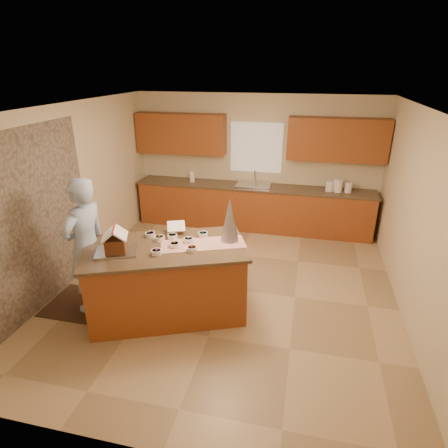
{
  "coord_description": "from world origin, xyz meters",
  "views": [
    {
      "loc": [
        1.05,
        -4.84,
        3.21
      ],
      "look_at": [
        -0.1,
        0.2,
        1.0
      ],
      "focal_mm": 30.06,
      "sensor_mm": 36.0,
      "label": 1
    }
  ],
  "objects_px": {
    "boy": "(86,246)",
    "gingerbread_house": "(115,242)",
    "tinsel_tree": "(230,220)",
    "island_base": "(168,282)"
  },
  "relations": [
    {
      "from": "island_base",
      "to": "boy",
      "type": "bearing_deg",
      "value": 163.57
    },
    {
      "from": "island_base",
      "to": "boy",
      "type": "distance_m",
      "value": 1.19
    },
    {
      "from": "boy",
      "to": "gingerbread_house",
      "type": "bearing_deg",
      "value": 87.14
    },
    {
      "from": "tinsel_tree",
      "to": "boy",
      "type": "height_order",
      "value": "boy"
    },
    {
      "from": "island_base",
      "to": "boy",
      "type": "relative_size",
      "value": 1.05
    },
    {
      "from": "boy",
      "to": "tinsel_tree",
      "type": "bearing_deg",
      "value": 119.26
    },
    {
      "from": "boy",
      "to": "gingerbread_house",
      "type": "relative_size",
      "value": 4.73
    },
    {
      "from": "boy",
      "to": "island_base",
      "type": "bearing_deg",
      "value": 110.39
    },
    {
      "from": "tinsel_tree",
      "to": "boy",
      "type": "xyz_separation_m",
      "value": [
        -1.87,
        -0.48,
        -0.36
      ]
    },
    {
      "from": "gingerbread_house",
      "to": "boy",
      "type": "bearing_deg",
      "value": 162.34
    }
  ]
}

